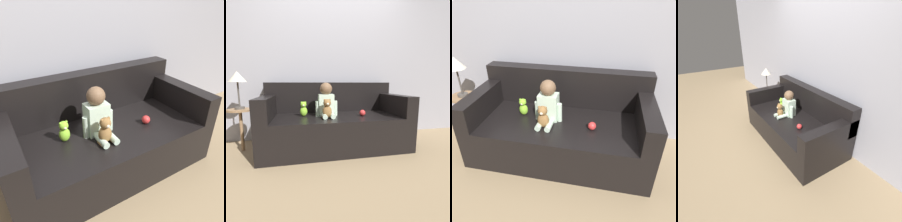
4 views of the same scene
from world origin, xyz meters
The scene contains 7 objects.
ground_plane centered at (0.00, 0.00, 0.00)m, with size 12.00×12.00×0.00m, color #9E8460.
wall_back centered at (0.00, 0.56, 1.30)m, with size 8.00×0.05×2.60m.
couch centered at (0.00, 0.06, 0.32)m, with size 1.92×0.94×0.90m.
person_baby centered at (-0.12, -0.02, 0.64)m, with size 0.29×0.35×0.45m.
teddy_bear_brown centered at (-0.14, -0.18, 0.56)m, with size 0.14×0.11×0.25m.
plush_toy_side centered at (-0.42, 0.02, 0.54)m, with size 0.10×0.09×0.20m.
toy_ball centered at (0.36, -0.12, 0.49)m, with size 0.08×0.08×0.08m.
Camera 1 is at (-0.88, -1.50, 1.59)m, focal length 35.00 mm.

